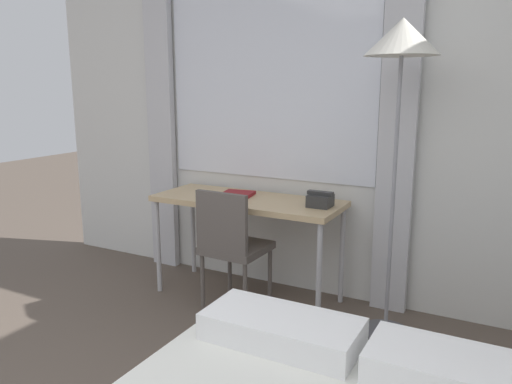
{
  "coord_description": "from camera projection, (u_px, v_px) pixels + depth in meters",
  "views": [
    {
      "loc": [
        1.28,
        -0.63,
        1.54
      ],
      "look_at": [
        -0.12,
        2.02,
        0.9
      ],
      "focal_mm": 35.0,
      "sensor_mm": 36.0,
      "label": 1
    }
  ],
  "objects": [
    {
      "name": "telephone",
      "position": [
        320.0,
        200.0,
        3.31
      ],
      "size": [
        0.17,
        0.15,
        0.1
      ],
      "color": "#2D2D2D",
      "rests_on": "desk"
    },
    {
      "name": "standing_lamp",
      "position": [
        401.0,
        64.0,
        2.8
      ],
      "size": [
        0.42,
        0.42,
        1.91
      ],
      "color": "#4C4C51",
      "rests_on": "ground_plane"
    },
    {
      "name": "book",
      "position": [
        238.0,
        194.0,
        3.66
      ],
      "size": [
        0.25,
        0.21,
        0.02
      ],
      "rotation": [
        0.0,
        0.0,
        0.17
      ],
      "color": "maroon",
      "rests_on": "desk"
    },
    {
      "name": "desk_chair",
      "position": [
        231.0,
        242.0,
        3.36
      ],
      "size": [
        0.41,
        0.41,
        0.87
      ],
      "rotation": [
        0.0,
        0.0,
        -0.04
      ],
      "color": "#59514C",
      "rests_on": "ground_plane"
    },
    {
      "name": "desk",
      "position": [
        247.0,
        207.0,
        3.58
      ],
      "size": [
        1.37,
        0.54,
        0.75
      ],
      "color": "tan",
      "rests_on": "ground_plane"
    },
    {
      "name": "wall_back_with_window",
      "position": [
        312.0,
        112.0,
        3.58
      ],
      "size": [
        4.88,
        0.13,
        2.7
      ],
      "color": "silver",
      "rests_on": "ground_plane"
    }
  ]
}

